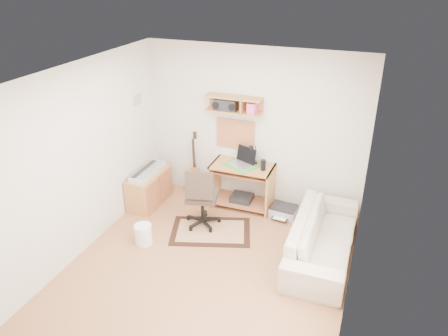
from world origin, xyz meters
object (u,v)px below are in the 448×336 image
at_px(desk, 242,186).
at_px(printer, 284,211).
at_px(cabinet, 149,188).
at_px(task_chair, 202,196).
at_px(sofa, 324,231).

bearing_deg(desk, printer, -3.85).
relative_size(desk, printer, 2.38).
distance_m(desk, cabinet, 1.56).
distance_m(task_chair, sofa, 1.86).
bearing_deg(cabinet, printer, 10.03).
bearing_deg(sofa, printer, 41.85).
bearing_deg(cabinet, task_chair, -15.59).
bearing_deg(printer, desk, -179.18).
height_order(cabinet, printer, cabinet).
bearing_deg(cabinet, desk, 16.51).
bearing_deg(cabinet, sofa, -8.21).
relative_size(desk, sofa, 0.50).
bearing_deg(desk, sofa, -30.66).
bearing_deg(task_chair, printer, 18.72).
bearing_deg(desk, task_chair, -117.20).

